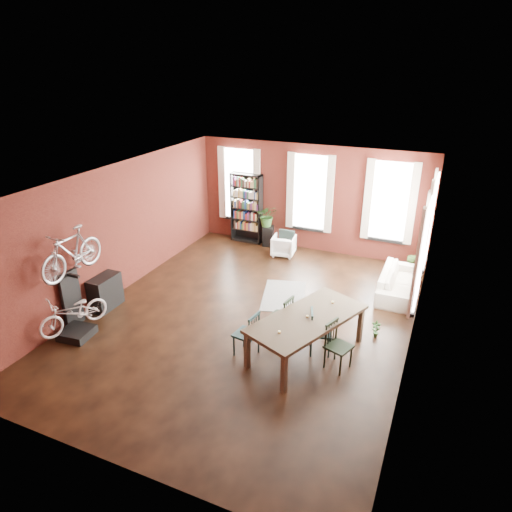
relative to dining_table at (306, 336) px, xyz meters
The scene contains 19 objects.
room 2.61m from the dining_table, 134.53° to the left, with size 9.00×9.04×3.22m.
dining_table is the anchor object (origin of this frame).
dining_chair_a 1.19m from the dining_table, 156.16° to the right, with size 0.44×0.44×0.95m, color #173033.
dining_chair_b 0.79m from the dining_table, 151.70° to the left, with size 0.44×0.44×0.96m, color black.
dining_chair_c 0.71m from the dining_table, 14.17° to the right, with size 0.44×0.44×0.95m, color black.
dining_chair_d 0.29m from the dining_table, 36.18° to the left, with size 0.43×0.43×0.94m, color #193838.
bookshelf 6.29m from the dining_table, 125.51° to the left, with size 1.00×0.32×2.20m, color black.
white_armchair 4.97m from the dining_table, 115.56° to the left, with size 0.65×0.61×0.67m, color white.
cream_sofa 3.64m from the dining_table, 68.71° to the left, with size 2.08×0.61×0.81m, color beige.
striped_rug 2.46m from the dining_table, 120.69° to the left, with size 1.02×1.64×0.01m, color black.
bike_trainer 4.86m from the dining_table, 163.63° to the right, with size 0.62×0.62×0.18m, color black.
bike_wall_rack 5.14m from the dining_table, 168.62° to the right, with size 0.16×0.60×1.30m, color black.
console_table 4.91m from the dining_table, behind, with size 0.40×0.80×0.80m, color black.
plant_stand 5.75m from the dining_table, 119.73° to the left, with size 0.32×0.32×0.64m, color black.
plant_by_sofa 4.78m from the dining_table, 71.91° to the left, with size 0.37×0.67×0.30m, color #345C25.
plant_small 1.70m from the dining_table, 44.97° to the left, with size 0.19×0.37×0.13m, color #275220.
bicycle_floor 4.89m from the dining_table, 164.02° to the right, with size 0.52×0.78×1.49m, color silver.
bicycle_hung 5.18m from the dining_table, 168.04° to the right, with size 0.47×1.00×1.66m, color #A5A8AD.
plant_on_stand 5.80m from the dining_table, 120.01° to the left, with size 0.61×0.68×0.53m, color #2E5B24.
Camera 1 is at (3.75, -8.16, 5.50)m, focal length 32.00 mm.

